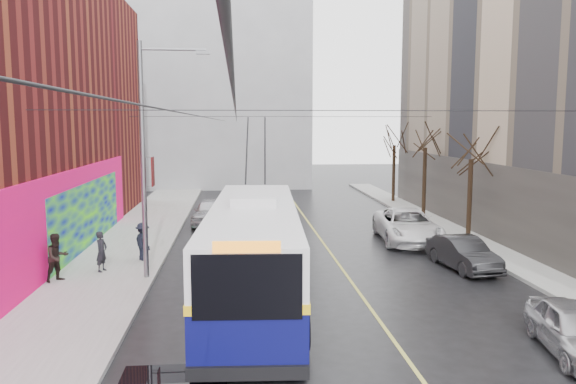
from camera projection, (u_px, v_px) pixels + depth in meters
name	position (u px, v px, depth m)	size (l,w,h in m)	color
sidewalk_left	(113.00, 266.00, 23.36)	(4.00, 60.00, 0.15)	gray
sidewalk_right	(505.00, 258.00, 24.88)	(2.00, 60.00, 0.15)	gray
lane_line	(330.00, 253.00, 26.20)	(0.12, 50.00, 0.01)	#BFB74C
building_far	(204.00, 92.00, 55.06)	(20.50, 12.10, 18.00)	gray
streetlight_pole	(147.00, 154.00, 20.97)	(2.65, 0.60, 9.00)	slate
catenary_wires	(242.00, 118.00, 25.83)	(18.00, 60.00, 0.22)	black
tree_near	(472.00, 144.00, 28.24)	(3.20, 3.20, 6.40)	black
tree_mid	(426.00, 135.00, 35.12)	(3.20, 3.20, 6.68)	black
tree_far	(395.00, 135.00, 42.06)	(3.20, 3.20, 6.57)	black
pigeons_flying	(256.00, 84.00, 21.00)	(4.69, 1.41, 2.16)	slate
trolleybus	(254.00, 250.00, 19.02)	(3.64, 13.40, 6.29)	#090A47
parked_car_a	(575.00, 329.00, 14.61)	(1.58, 3.93, 1.34)	#A9A9AE
parked_car_b	(463.00, 253.00, 23.14)	(1.42, 4.08, 1.34)	#252528
parked_car_c	(407.00, 226.00, 28.51)	(2.74, 5.95, 1.65)	silver
following_car	(211.00, 212.00, 33.41)	(1.82, 4.53, 1.54)	#B4B4B9
pedestrian_a	(102.00, 251.00, 22.24)	(0.59, 0.38, 1.61)	black
pedestrian_b	(57.00, 257.00, 20.85)	(0.88, 0.68, 1.80)	black
pedestrian_c	(143.00, 241.00, 24.06)	(1.05, 0.61, 1.63)	black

